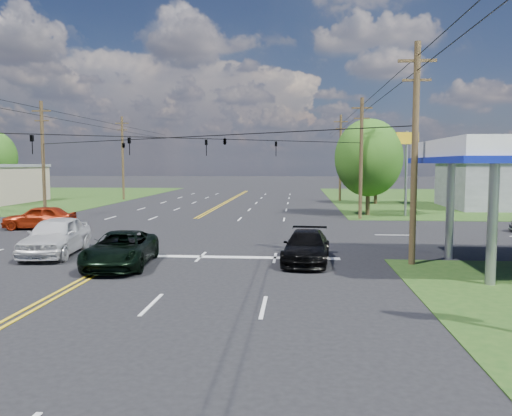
# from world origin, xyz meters

# --- Properties ---
(ground) EXTENTS (280.00, 280.00, 0.00)m
(ground) POSITION_xyz_m (0.00, 12.00, 0.00)
(ground) COLOR black
(ground) RESTS_ON ground
(stop_bar) EXTENTS (10.00, 0.50, 0.02)m
(stop_bar) POSITION_xyz_m (5.00, 4.00, 0.00)
(stop_bar) COLOR silver
(stop_bar) RESTS_ON ground
(pole_se) EXTENTS (1.60, 0.28, 9.50)m
(pole_se) POSITION_xyz_m (13.00, 3.00, 4.92)
(pole_se) COLOR #3B2B19
(pole_se) RESTS_ON ground
(pole_nw) EXTENTS (1.60, 0.28, 9.50)m
(pole_nw) POSITION_xyz_m (-13.00, 21.00, 4.92)
(pole_nw) COLOR #3B2B19
(pole_nw) RESTS_ON ground
(pole_ne) EXTENTS (1.60, 0.28, 9.50)m
(pole_ne) POSITION_xyz_m (13.00, 21.00, 4.92)
(pole_ne) COLOR #3B2B19
(pole_ne) RESTS_ON ground
(pole_left_far) EXTENTS (1.60, 0.28, 10.00)m
(pole_left_far) POSITION_xyz_m (-13.00, 40.00, 5.17)
(pole_left_far) COLOR #3B2B19
(pole_left_far) RESTS_ON ground
(pole_right_far) EXTENTS (1.60, 0.28, 10.00)m
(pole_right_far) POSITION_xyz_m (13.00, 40.00, 5.17)
(pole_right_far) COLOR #3B2B19
(pole_right_far) RESTS_ON ground
(span_wire_signals) EXTENTS (26.00, 18.00, 1.13)m
(span_wire_signals) POSITION_xyz_m (0.00, 12.00, 6.00)
(span_wire_signals) COLOR black
(span_wire_signals) RESTS_ON ground
(power_lines) EXTENTS (26.04, 100.00, 0.64)m
(power_lines) POSITION_xyz_m (0.00, 10.00, 8.60)
(power_lines) COLOR black
(power_lines) RESTS_ON ground
(tree_right_a) EXTENTS (5.70, 5.70, 8.18)m
(tree_right_a) POSITION_xyz_m (14.00, 24.00, 4.87)
(tree_right_a) COLOR #3B2B19
(tree_right_a) RESTS_ON ground
(tree_right_b) EXTENTS (4.94, 4.94, 7.09)m
(tree_right_b) POSITION_xyz_m (16.50, 36.00, 4.22)
(tree_right_b) COLOR #3B2B19
(tree_right_b) RESTS_ON ground
(pickup_dkgreen) EXTENTS (2.97, 5.55, 1.48)m
(pickup_dkgreen) POSITION_xyz_m (0.50, 1.64, 0.74)
(pickup_dkgreen) COLOR black
(pickup_dkgreen) RESTS_ON ground
(suv_black) EXTENTS (2.37, 4.97, 1.40)m
(suv_black) POSITION_xyz_m (8.44, 3.15, 0.70)
(suv_black) COLOR black
(suv_black) RESTS_ON ground
(pickup_white) EXTENTS (2.82, 5.63, 1.84)m
(pickup_white) POSITION_xyz_m (-3.56, 4.00, 0.92)
(pickup_white) COLOR silver
(pickup_white) RESTS_ON ground
(sedan_red) EXTENTS (4.85, 2.37, 1.59)m
(sedan_red) POSITION_xyz_m (-9.20, 13.00, 0.80)
(sedan_red) COLOR #95220A
(sedan_red) RESTS_ON ground
(polesign_ne) EXTENTS (1.95, 0.70, 7.06)m
(polesign_ne) POSITION_xyz_m (17.00, 23.34, 5.36)
(polesign_ne) COLOR #A5A5AA
(polesign_ne) RESTS_ON ground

